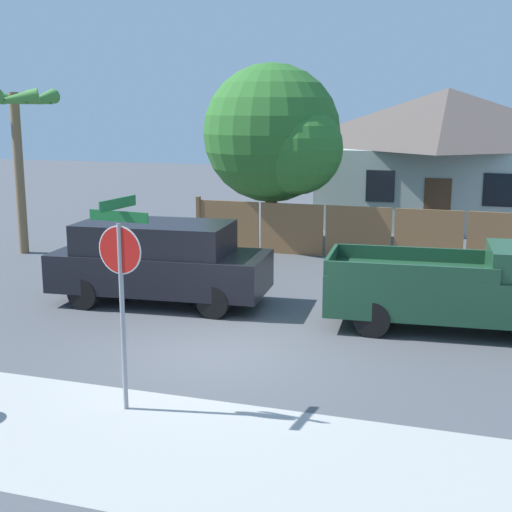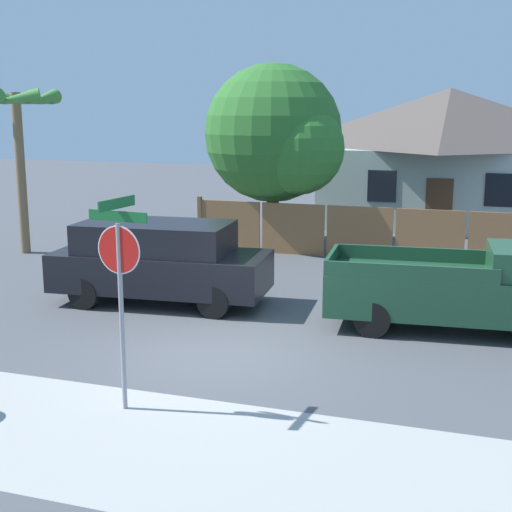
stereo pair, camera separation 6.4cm
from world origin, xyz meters
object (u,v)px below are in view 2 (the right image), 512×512
at_px(palm_tree, 17,113).
at_px(red_suv, 160,260).
at_px(oak_tree, 278,137).
at_px(house, 448,153).
at_px(stop_sign, 120,269).
at_px(orange_pickup, 466,289).

distance_m(palm_tree, red_suv, 8.15).
bearing_deg(palm_tree, red_suv, -31.37).
bearing_deg(oak_tree, house, 55.35).
bearing_deg(house, red_suv, -110.74).
distance_m(oak_tree, stop_sign, 12.89).
bearing_deg(orange_pickup, stop_sign, -134.93).
height_order(orange_pickup, stop_sign, stop_sign).
xyz_separation_m(palm_tree, orange_pickup, (13.05, -3.88, -3.33)).
relative_size(palm_tree, orange_pickup, 0.94).
bearing_deg(orange_pickup, red_suv, 175.52).
relative_size(oak_tree, orange_pickup, 1.10).
height_order(palm_tree, red_suv, palm_tree).
distance_m(oak_tree, orange_pickup, 9.81).
xyz_separation_m(oak_tree, palm_tree, (-7.02, -3.41, 0.72)).
height_order(red_suv, stop_sign, stop_sign).
bearing_deg(red_suv, palm_tree, 144.00).
xyz_separation_m(red_suv, orange_pickup, (6.65, 0.02, -0.13)).
distance_m(house, orange_pickup, 14.33).
relative_size(red_suv, stop_sign, 1.58).
distance_m(red_suv, stop_sign, 5.91).
bearing_deg(red_suv, stop_sign, -74.24).
distance_m(orange_pickup, stop_sign, 7.26).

